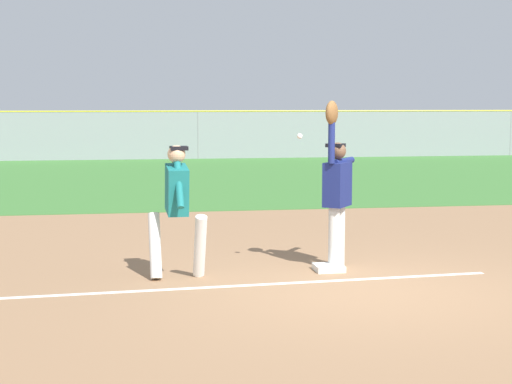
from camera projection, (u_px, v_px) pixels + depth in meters
The scene contains 13 objects.
ground_plane at pixel (366, 290), 9.72m from camera, with size 72.84×72.84×0.00m, color #936D4C.
outfield_grass at pixel (221, 176), 24.60m from camera, with size 53.35×15.67×0.01m, color #3D7533.
chalk_foul_line at pixel (13, 298), 9.34m from camera, with size 12.00×0.10×0.01m, color white.
first_base at pixel (329, 268), 10.85m from camera, with size 0.38×0.38×0.08m, color white.
fielder at pixel (337, 187), 10.91m from camera, with size 0.63×0.78×2.28m.
runner at pixel (177, 202), 10.27m from camera, with size 0.74×0.84×1.72m.
baseball at pixel (300, 136), 10.68m from camera, with size 0.07×0.07×0.07m, color white.
outfield_fence at pixel (198, 135), 32.18m from camera, with size 53.43×0.08×1.94m.
parked_car_green at pixel (8, 140), 33.86m from camera, with size 4.46×2.23×1.25m.
parked_car_blue at pixel (105, 139), 34.79m from camera, with size 4.57×2.46×1.25m.
parked_car_white at pixel (222, 138), 35.47m from camera, with size 4.41×2.14×1.25m.
parked_car_red at pixel (323, 138), 36.28m from camera, with size 4.54×2.40×1.25m.
parked_car_black at pixel (421, 137), 37.09m from camera, with size 4.59×2.52×1.25m.
Camera 1 is at (-2.82, -9.20, 2.26)m, focal length 56.53 mm.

